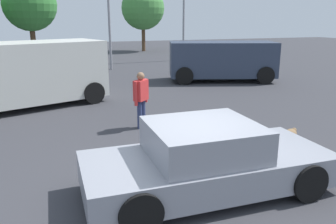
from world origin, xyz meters
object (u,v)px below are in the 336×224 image
(sedan_foreground, at_px, (206,161))
(suv_dark, at_px, (222,60))
(dog, at_px, (290,135))
(van_white, at_px, (22,73))
(pedestrian, at_px, (141,96))

(sedan_foreground, xyz_separation_m, suv_dark, (5.48, 9.62, 0.45))
(dog, relative_size, van_white, 0.11)
(van_white, bearing_deg, pedestrian, -67.16)
(van_white, height_order, pedestrian, van_white)
(dog, relative_size, pedestrian, 0.40)
(dog, height_order, suv_dark, suv_dark)
(dog, height_order, pedestrian, pedestrian)
(dog, relative_size, suv_dark, 0.12)
(sedan_foreground, height_order, pedestrian, pedestrian)
(suv_dark, bearing_deg, sedan_foreground, 78.48)
(pedestrian, bearing_deg, dog, -171.69)
(dog, bearing_deg, pedestrian, -73.35)
(pedestrian, bearing_deg, van_white, -0.19)
(sedan_foreground, bearing_deg, dog, 26.39)
(dog, bearing_deg, suv_dark, -140.94)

